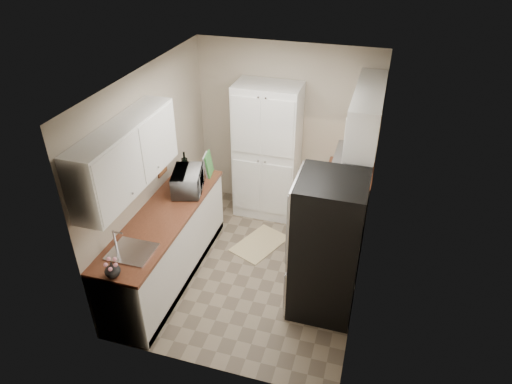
% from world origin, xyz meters
% --- Properties ---
extents(ground, '(3.20, 3.20, 0.00)m').
position_xyz_m(ground, '(0.00, 0.00, 0.00)').
color(ground, '#7A6B56').
rests_on(ground, ground).
extents(room_shell, '(2.64, 3.24, 2.52)m').
position_xyz_m(room_shell, '(-0.02, -0.01, 1.63)').
color(room_shell, beige).
rests_on(room_shell, ground).
extents(pantry_cabinet, '(0.90, 0.55, 2.00)m').
position_xyz_m(pantry_cabinet, '(-0.20, 1.32, 1.00)').
color(pantry_cabinet, white).
rests_on(pantry_cabinet, ground).
extents(base_cabinet_left, '(0.60, 2.30, 0.88)m').
position_xyz_m(base_cabinet_left, '(-0.99, -0.43, 0.44)').
color(base_cabinet_left, white).
rests_on(base_cabinet_left, ground).
extents(countertop_left, '(0.63, 2.33, 0.04)m').
position_xyz_m(countertop_left, '(-0.99, -0.43, 0.90)').
color(countertop_left, brown).
rests_on(countertop_left, base_cabinet_left).
extents(base_cabinet_right, '(0.60, 0.80, 0.88)m').
position_xyz_m(base_cabinet_right, '(0.99, 1.19, 0.44)').
color(base_cabinet_right, white).
rests_on(base_cabinet_right, ground).
extents(countertop_right, '(0.63, 0.83, 0.04)m').
position_xyz_m(countertop_right, '(0.99, 1.19, 0.90)').
color(countertop_right, brown).
rests_on(countertop_right, base_cabinet_right).
extents(electric_range, '(0.71, 0.78, 1.13)m').
position_xyz_m(electric_range, '(0.97, 0.39, 0.48)').
color(electric_range, '#B7B7BC').
rests_on(electric_range, ground).
extents(refrigerator, '(0.70, 0.72, 1.70)m').
position_xyz_m(refrigerator, '(0.94, -0.41, 0.85)').
color(refrigerator, '#B7B7BC').
rests_on(refrigerator, ground).
extents(microwave, '(0.47, 0.59, 0.29)m').
position_xyz_m(microwave, '(-0.91, 0.14, 1.06)').
color(microwave, silver).
rests_on(microwave, countertop_left).
extents(wine_bottle, '(0.08, 0.08, 0.32)m').
position_xyz_m(wine_bottle, '(-1.11, 0.49, 1.08)').
color(wine_bottle, black).
rests_on(wine_bottle, countertop_left).
extents(flower_vase, '(0.15, 0.15, 0.16)m').
position_xyz_m(flower_vase, '(-0.98, -1.52, 1.00)').
color(flower_vase, white).
rests_on(flower_vase, countertop_left).
extents(cutting_board, '(0.06, 0.25, 0.31)m').
position_xyz_m(cutting_board, '(-0.81, 0.61, 1.08)').
color(cutting_board, green).
rests_on(cutting_board, countertop_left).
extents(toaster_oven, '(0.38, 0.43, 0.21)m').
position_xyz_m(toaster_oven, '(1.09, 1.25, 1.02)').
color(toaster_oven, silver).
rests_on(toaster_oven, countertop_right).
extents(fruit_basket, '(0.35, 0.35, 0.12)m').
position_xyz_m(fruit_basket, '(1.10, 1.24, 1.19)').
color(fruit_basket, orange).
rests_on(fruit_basket, toaster_oven).
extents(kitchen_mat, '(0.75, 0.90, 0.01)m').
position_xyz_m(kitchen_mat, '(-0.06, 0.47, 0.01)').
color(kitchen_mat, '#D5C089').
rests_on(kitchen_mat, ground).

